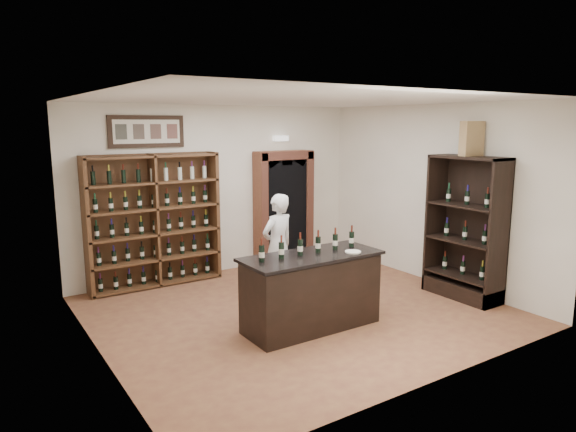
# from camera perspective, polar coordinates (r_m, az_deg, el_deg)

# --- Properties ---
(floor) EXTENTS (5.50, 5.50, 0.00)m
(floor) POSITION_cam_1_polar(r_m,az_deg,el_deg) (7.58, 1.12, -10.47)
(floor) COLOR brown
(floor) RESTS_ON ground
(ceiling) EXTENTS (5.50, 5.50, 0.00)m
(ceiling) POSITION_cam_1_polar(r_m,az_deg,el_deg) (7.09, 1.21, 12.83)
(ceiling) COLOR white
(ceiling) RESTS_ON wall_back
(wall_back) EXTENTS (5.50, 0.04, 3.00)m
(wall_back) POSITION_cam_1_polar(r_m,az_deg,el_deg) (9.33, -7.56, 2.90)
(wall_back) COLOR white
(wall_back) RESTS_ON ground
(wall_left) EXTENTS (0.04, 5.00, 3.00)m
(wall_left) POSITION_cam_1_polar(r_m,az_deg,el_deg) (6.09, -20.70, -1.61)
(wall_left) COLOR white
(wall_left) RESTS_ON ground
(wall_right) EXTENTS (0.04, 5.00, 3.00)m
(wall_right) POSITION_cam_1_polar(r_m,az_deg,el_deg) (9.01, 15.75, 2.34)
(wall_right) COLOR white
(wall_right) RESTS_ON ground
(wine_shelf) EXTENTS (2.20, 0.38, 2.20)m
(wine_shelf) POSITION_cam_1_polar(r_m,az_deg,el_deg) (8.76, -14.70, -0.48)
(wine_shelf) COLOR #57321E
(wine_shelf) RESTS_ON ground
(framed_picture) EXTENTS (1.25, 0.04, 0.52)m
(framed_picture) POSITION_cam_1_polar(r_m,az_deg,el_deg) (8.74, -15.43, 9.04)
(framed_picture) COLOR black
(framed_picture) RESTS_ON wall_back
(arched_doorway) EXTENTS (1.17, 0.35, 2.17)m
(arched_doorway) POSITION_cam_1_polar(r_m,az_deg,el_deg) (9.84, -0.51, 1.24)
(arched_doorway) COLOR black
(arched_doorway) RESTS_ON ground
(emergency_light) EXTENTS (0.30, 0.10, 0.10)m
(emergency_light) POSITION_cam_1_polar(r_m,az_deg,el_deg) (9.80, -0.82, 8.62)
(emergency_light) COLOR white
(emergency_light) RESTS_ON wall_back
(tasting_counter) EXTENTS (1.88, 0.78, 1.00)m
(tasting_counter) POSITION_cam_1_polar(r_m,az_deg,el_deg) (6.84, 2.61, -8.41)
(tasting_counter) COLOR black
(tasting_counter) RESTS_ON ground
(counter_bottle_0) EXTENTS (0.07, 0.07, 0.30)m
(counter_bottle_0) POSITION_cam_1_polar(r_m,az_deg,el_deg) (6.33, -2.94, -4.16)
(counter_bottle_0) COLOR black
(counter_bottle_0) RESTS_ON tasting_counter
(counter_bottle_1) EXTENTS (0.07, 0.07, 0.30)m
(counter_bottle_1) POSITION_cam_1_polar(r_m,az_deg,el_deg) (6.48, -0.74, -3.81)
(counter_bottle_1) COLOR black
(counter_bottle_1) RESTS_ON tasting_counter
(counter_bottle_2) EXTENTS (0.07, 0.07, 0.30)m
(counter_bottle_2) POSITION_cam_1_polar(r_m,az_deg,el_deg) (6.63, 1.36, -3.48)
(counter_bottle_2) COLOR black
(counter_bottle_2) RESTS_ON tasting_counter
(counter_bottle_3) EXTENTS (0.07, 0.07, 0.30)m
(counter_bottle_3) POSITION_cam_1_polar(r_m,az_deg,el_deg) (6.80, 3.36, -3.16)
(counter_bottle_3) COLOR black
(counter_bottle_3) RESTS_ON tasting_counter
(counter_bottle_4) EXTENTS (0.07, 0.07, 0.30)m
(counter_bottle_4) POSITION_cam_1_polar(r_m,az_deg,el_deg) (6.97, 5.27, -2.85)
(counter_bottle_4) COLOR black
(counter_bottle_4) RESTS_ON tasting_counter
(counter_bottle_5) EXTENTS (0.07, 0.07, 0.30)m
(counter_bottle_5) POSITION_cam_1_polar(r_m,az_deg,el_deg) (7.15, 7.08, -2.55)
(counter_bottle_5) COLOR black
(counter_bottle_5) RESTS_ON tasting_counter
(side_cabinet) EXTENTS (0.48, 1.20, 2.20)m
(side_cabinet) POSITION_cam_1_polar(r_m,az_deg,el_deg) (8.42, 19.10, -3.56)
(side_cabinet) COLOR black
(side_cabinet) RESTS_ON ground
(shopkeeper) EXTENTS (0.66, 0.50, 1.62)m
(shopkeeper) POSITION_cam_1_polar(r_m,az_deg,el_deg) (7.97, -1.14, -3.31)
(shopkeeper) COLOR silver
(shopkeeper) RESTS_ON ground
(plate) EXTENTS (0.21, 0.21, 0.02)m
(plate) POSITION_cam_1_polar(r_m,az_deg,el_deg) (6.85, 7.24, -3.97)
(plate) COLOR beige
(plate) RESTS_ON tasting_counter
(wine_crate) EXTENTS (0.38, 0.19, 0.52)m
(wine_crate) POSITION_cam_1_polar(r_m,az_deg,el_deg) (8.20, 19.74, 8.10)
(wine_crate) COLOR tan
(wine_crate) RESTS_ON side_cabinet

